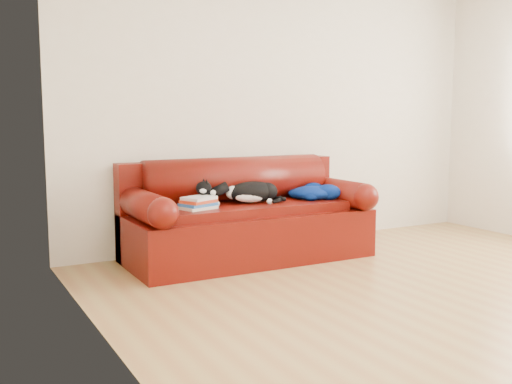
% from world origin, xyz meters
% --- Properties ---
extents(ground, '(4.50, 4.50, 0.00)m').
position_xyz_m(ground, '(0.00, 0.00, 0.00)').
color(ground, olive).
rests_on(ground, ground).
extents(room_shell, '(4.52, 4.02, 2.61)m').
position_xyz_m(room_shell, '(0.12, 0.02, 1.67)').
color(room_shell, beige).
rests_on(room_shell, ground).
extents(sofa_base, '(2.10, 0.90, 0.50)m').
position_xyz_m(sofa_base, '(-0.67, 1.49, 0.24)').
color(sofa_base, '#3E1002').
rests_on(sofa_base, ground).
extents(sofa_back, '(2.10, 1.01, 0.88)m').
position_xyz_m(sofa_back, '(-0.67, 1.74, 0.54)').
color(sofa_back, '#3E1002').
rests_on(sofa_back, ground).
extents(book_stack, '(0.32, 0.28, 0.10)m').
position_xyz_m(book_stack, '(-1.18, 1.37, 0.55)').
color(book_stack, beige).
rests_on(book_stack, sofa_base).
extents(cat, '(0.62, 0.34, 0.23)m').
position_xyz_m(cat, '(-0.65, 1.46, 0.59)').
color(cat, black).
rests_on(cat, sofa_base).
extents(blanket, '(0.48, 0.48, 0.14)m').
position_xyz_m(blanket, '(-0.04, 1.42, 0.56)').
color(blanket, '#02104A').
rests_on(blanket, sofa_base).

